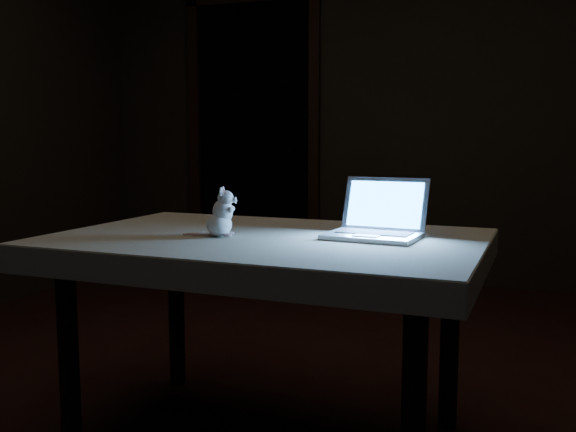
% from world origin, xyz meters
% --- Properties ---
extents(floor, '(5.00, 5.00, 0.00)m').
position_xyz_m(floor, '(0.00, 0.00, 0.00)').
color(floor, black).
rests_on(floor, ground).
extents(back_wall, '(4.50, 0.04, 2.60)m').
position_xyz_m(back_wall, '(0.00, 2.50, 1.30)').
color(back_wall, black).
rests_on(back_wall, ground).
extents(doorway, '(1.06, 0.36, 2.13)m').
position_xyz_m(doorway, '(-1.10, 2.50, 1.06)').
color(doorway, black).
rests_on(doorway, back_wall).
extents(table, '(1.37, 0.93, 0.71)m').
position_xyz_m(table, '(-0.03, -0.15, 0.35)').
color(table, black).
rests_on(table, floor).
extents(tablecloth, '(1.47, 1.04, 0.09)m').
position_xyz_m(tablecloth, '(-0.01, -0.20, 0.67)').
color(tablecloth, beige).
rests_on(tablecloth, table).
extents(laptop, '(0.33, 0.30, 0.20)m').
position_xyz_m(laptop, '(0.32, -0.10, 0.81)').
color(laptop, silver).
rests_on(laptop, tablecloth).
extents(plush_mouse, '(0.14, 0.14, 0.16)m').
position_xyz_m(plush_mouse, '(-0.17, -0.22, 0.80)').
color(plush_mouse, silver).
rests_on(plush_mouse, tablecloth).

